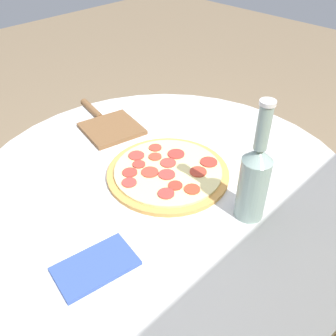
% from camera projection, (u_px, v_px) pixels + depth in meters
% --- Properties ---
extents(table, '(0.94, 0.94, 0.78)m').
position_uv_depth(table, '(165.00, 243.00, 1.03)').
color(table, silver).
rests_on(table, ground_plane).
extents(pizza, '(0.30, 0.30, 0.02)m').
position_uv_depth(pizza, '(168.00, 172.00, 0.92)').
color(pizza, '#C68E47').
rests_on(pizza, table).
extents(beer_bottle, '(0.06, 0.06, 0.27)m').
position_uv_depth(beer_bottle, '(254.00, 178.00, 0.75)').
color(beer_bottle, gray).
rests_on(beer_bottle, table).
extents(pizza_paddle, '(0.18, 0.29, 0.02)m').
position_uv_depth(pizza_paddle, '(108.00, 125.00, 1.10)').
color(pizza_paddle, brown).
rests_on(pizza_paddle, table).
extents(napkin, '(0.16, 0.11, 0.01)m').
position_uv_depth(napkin, '(96.00, 266.00, 0.70)').
color(napkin, '#334C99').
rests_on(napkin, table).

